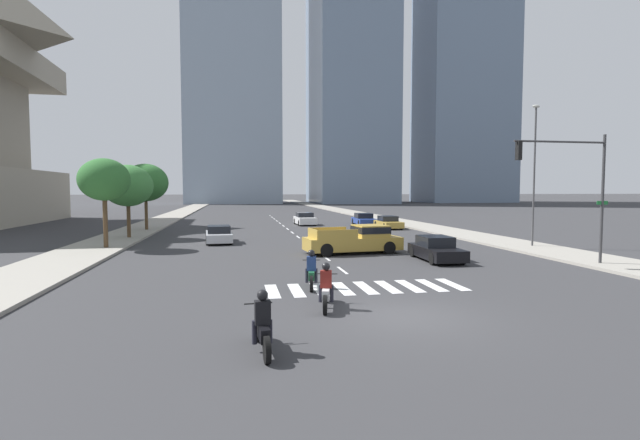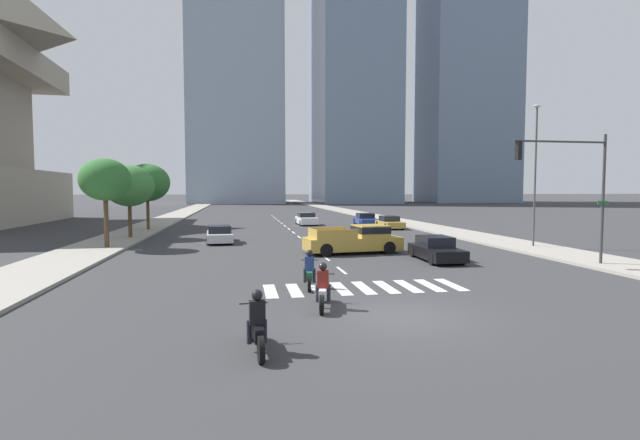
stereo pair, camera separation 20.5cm
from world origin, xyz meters
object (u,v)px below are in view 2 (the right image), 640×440
Objects in this scene: sedan_silver_0 at (220,235)px; sedan_black_4 at (436,250)px; street_lamp_east at (535,166)px; sedan_white_2 at (306,219)px; motorcycle_third at (309,273)px; sedan_gold_1 at (390,223)px; street_tree_second at (129,186)px; traffic_signal_near at (572,175)px; street_tree_nearest at (105,180)px; pickup_truck at (357,240)px; street_tree_third at (147,183)px; motorcycle_lead at (257,327)px; motorcycle_trailing at (323,290)px; sedan_blue_3 at (365,220)px.

sedan_black_4 reaches higher than sedan_silver_0.
sedan_white_2 is at bearing 117.31° from street_lamp_east.
motorcycle_third is 28.90m from sedan_gold_1.
traffic_signal_near is at bearing -36.02° from street_tree_second.
pickup_truck is at bearing -15.88° from street_tree_nearest.
sedan_gold_1 is 0.71× the size of street_tree_third.
sedan_gold_1 is 9.61m from sedan_white_2.
traffic_signal_near is at bearing -43.47° from pickup_truck.
motorcycle_trailing is (2.23, 3.72, -0.00)m from motorcycle_lead.
sedan_silver_0 is 22.59m from traffic_signal_near.
traffic_signal_near is 1.05× the size of street_tree_third.
street_tree_third is at bearing 30.71° from motorcycle_third.
street_tree_second is at bearing -74.45° from sedan_gold_1.
street_lamp_east is at bearing -38.31° from motorcycle_trailing.
sedan_black_4 is (-3.09, -25.63, 0.01)m from sedan_blue_3.
motorcycle_third is 0.49× the size of sedan_black_4.
sedan_gold_1 is 0.47× the size of street_lamp_east.
motorcycle_trailing is 15.02m from traffic_signal_near.
sedan_silver_0 is 21.90m from street_lamp_east.
sedan_blue_3 is at bearing 10.36° from street_tree_third.
sedan_white_2 reaches higher than sedan_gold_1.
street_tree_second is (-27.18, 10.41, -1.21)m from street_lamp_east.
pickup_truck is 4.96m from sedan_black_4.
sedan_black_4 is at bearing -10.88° from sedan_gold_1.
sedan_gold_1 is at bearing -86.73° from traffic_signal_near.
street_tree_third is at bearing -137.45° from sedan_black_4.
sedan_white_2 is 26.88m from sedan_black_4.
street_tree_second is (-6.89, 3.66, 3.53)m from sedan_silver_0.
sedan_blue_3 is (6.32, -1.06, -0.04)m from sedan_white_2.
street_lamp_east reaches higher than sedan_gold_1.
sedan_white_2 is 25.94m from street_lamp_east.
sedan_black_4 is 28.86m from street_tree_third.
sedan_gold_1 is 0.89× the size of sedan_blue_3.
street_lamp_east reaches higher than motorcycle_third.
motorcycle_trailing is at bearing 23.68° from traffic_signal_near.
street_lamp_east is 29.13m from street_tree_second.
street_tree_third is (-21.80, -3.99, 3.87)m from sedan_blue_3.
motorcycle_lead is 0.37× the size of pickup_truck.
motorcycle_third reaches higher than sedan_silver_0.
sedan_blue_3 is 0.76× the size of traffic_signal_near.
motorcycle_lead is 0.48× the size of sedan_silver_0.
sedan_blue_3 is at bearing -4.44° from motorcycle_trailing.
sedan_silver_0 is at bearing -130.63° from sedan_black_4.
street_tree_third reaches higher than motorcycle_trailing.
pickup_truck reaches higher than sedan_gold_1.
street_tree_nearest is (-10.94, 16.91, 3.83)m from motorcycle_trailing.
motorcycle_lead is 1.02× the size of motorcycle_third.
sedan_silver_0 is 1.04× the size of sedan_black_4.
traffic_signal_near is (17.33, -13.95, 3.94)m from sedan_silver_0.
traffic_signal_near is at bearing 61.73° from sedan_black_4.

